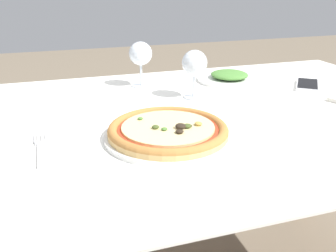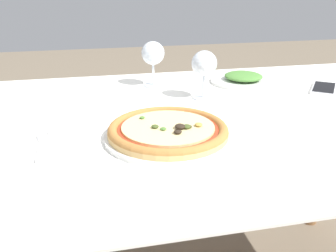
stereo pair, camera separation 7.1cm
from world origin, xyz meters
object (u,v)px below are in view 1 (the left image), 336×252
wine_glass_far_right (141,55)px  fork (41,148)px  cell_phone (307,85)px  wine_glass_far_left (195,64)px  side_plate (229,77)px  dining_table (224,138)px  pizza_plate (168,131)px

wine_glass_far_right → fork: bearing=-128.3°
fork → wine_glass_far_right: (0.32, 0.41, 0.10)m
cell_phone → wine_glass_far_left: bearing=180.0°
wine_glass_far_left → side_plate: (0.19, 0.14, -0.09)m
fork → wine_glass_far_left: size_ratio=1.17×
side_plate → dining_table: bearing=-117.9°
side_plate → wine_glass_far_right: bearing=174.6°
pizza_plate → fork: pizza_plate is taller
fork → wine_glass_far_right: 0.53m
wine_glass_far_right → cell_phone: size_ratio=0.94×
dining_table → wine_glass_far_left: 0.23m
fork → cell_phone: cell_phone is taller
fork → side_plate: size_ratio=0.76×
pizza_plate → wine_glass_far_left: size_ratio=2.01×
fork → side_plate: bearing=31.0°
pizza_plate → side_plate: bearing=48.9°
wine_glass_far_right → dining_table: bearing=-61.8°
pizza_plate → cell_phone: bearing=24.8°
dining_table → pizza_plate: pizza_plate is taller
fork → wine_glass_far_left: (0.44, 0.24, 0.10)m
wine_glass_far_right → cell_phone: (0.53, -0.17, -0.10)m
cell_phone → side_plate: side_plate is taller
wine_glass_far_left → pizza_plate: bearing=-122.1°
wine_glass_far_left → wine_glass_far_right: 0.21m
fork → side_plate: side_plate is taller
pizza_plate → dining_table: bearing=32.2°
pizza_plate → cell_phone: 0.63m
dining_table → side_plate: (0.15, 0.27, 0.10)m
side_plate → wine_glass_far_left: bearing=-143.2°
wine_glass_far_right → side_plate: size_ratio=0.67×
cell_phone → pizza_plate: bearing=-155.2°
fork → side_plate: (0.63, 0.38, 0.01)m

